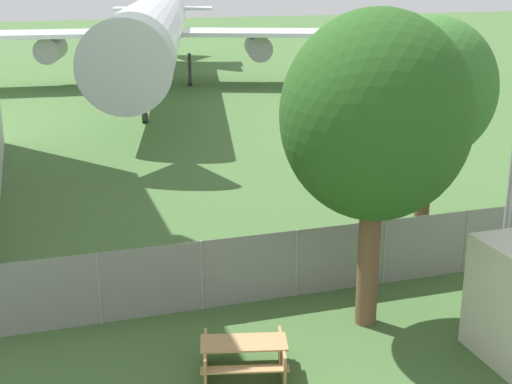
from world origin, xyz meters
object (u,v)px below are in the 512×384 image
object	(u,v)px
tree_near_hangar	(431,90)
tree_left_of_cabin	(376,117)
airplane	(154,27)
picnic_bench_near_cabin	(244,354)

from	to	relation	value
tree_near_hangar	tree_left_of_cabin	xyz separation A→B (m)	(-3.82, -4.03, 0.21)
tree_near_hangar	tree_left_of_cabin	bearing A→B (deg)	-133.46
airplane	picnic_bench_near_cabin	world-z (taller)	airplane
picnic_bench_near_cabin	tree_left_of_cabin	distance (m)	5.96
picnic_bench_near_cabin	tree_near_hangar	bearing A→B (deg)	36.13
picnic_bench_near_cabin	tree_near_hangar	size ratio (longest dim) A/B	0.30
picnic_bench_near_cabin	tree_left_of_cabin	world-z (taller)	tree_left_of_cabin
airplane	picnic_bench_near_cabin	bearing A→B (deg)	5.74
tree_near_hangar	tree_left_of_cabin	world-z (taller)	tree_left_of_cabin
airplane	tree_near_hangar	world-z (taller)	airplane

